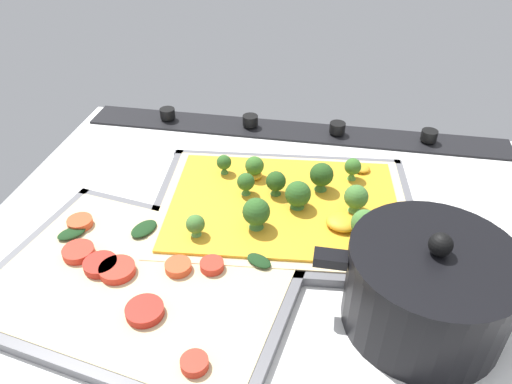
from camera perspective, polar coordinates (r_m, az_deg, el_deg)
The scene contains 7 objects.
ground_plane at distance 67.52cm, azimuth 1.42°, elevation -5.74°, with size 79.02×64.07×3.00cm, color white.
stove_control_panel at distance 89.69cm, azimuth 4.34°, elevation 7.28°, with size 75.86×7.00×2.60cm.
baking_tray_front at distance 69.73cm, azimuth 3.24°, elevation -2.22°, with size 39.36×31.07×1.30cm.
broccoli_pizza at distance 68.71cm, azimuth 3.75°, elevation -1.34°, with size 36.74×28.46×5.76cm.
baking_tray_back at distance 60.67cm, azimuth -13.05°, elevation -10.42°, with size 39.66×31.91×1.30cm.
veggie_pizza_back at distance 60.34cm, azimuth -13.33°, elevation -9.81°, with size 36.89×29.13×1.90cm.
cooking_pot at distance 55.37cm, azimuth 19.41°, elevation -10.51°, with size 24.38×17.52×12.37cm.
Camera 1 is at (-7.32, 49.96, 43.32)cm, focal length 34.28 mm.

